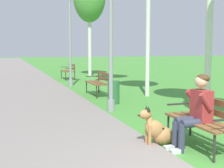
{
  "coord_description": "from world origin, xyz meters",
  "views": [
    {
      "loc": [
        -2.79,
        -3.32,
        1.67
      ],
      "look_at": [
        -0.61,
        3.13,
        0.9
      ],
      "focal_mm": 50.52,
      "sensor_mm": 36.0,
      "label": 1
    }
  ],
  "objects": [
    {
      "name": "park_bench_near",
      "position": [
        0.36,
        1.13,
        0.51
      ],
      "size": [
        0.55,
        1.5,
        0.85
      ],
      "color": "brown",
      "rests_on": "ground"
    },
    {
      "name": "litter_bin",
      "position": [
        0.28,
        5.61,
        0.35
      ],
      "size": [
        0.36,
        0.36,
        0.7
      ],
      "primitive_type": "cylinder",
      "color": "#2D6638",
      "rests_on": "ground"
    },
    {
      "name": "dog_shepherd",
      "position": [
        -0.35,
        1.45,
        0.26
      ],
      "size": [
        0.83,
        0.28,
        0.71
      ],
      "color": "#B27F47",
      "rests_on": "ground"
    },
    {
      "name": "paved_path",
      "position": [
        -2.24,
        24.0,
        0.02
      ],
      "size": [
        3.72,
        60.0,
        0.04
      ],
      "primitive_type": "cube",
      "color": "gray",
      "rests_on": "ground"
    },
    {
      "name": "park_bench_mid",
      "position": [
        0.36,
        7.43,
        0.51
      ],
      "size": [
        0.55,
        1.5,
        0.85
      ],
      "color": "brown",
      "rests_on": "ground"
    },
    {
      "name": "person_seated_on_near_bench",
      "position": [
        0.15,
        1.07,
        0.68
      ],
      "size": [
        0.74,
        0.49,
        1.25
      ],
      "color": "#33384C",
      "rests_on": "ground"
    },
    {
      "name": "park_bench_far",
      "position": [
        0.46,
        13.66,
        0.51
      ],
      "size": [
        0.55,
        1.5,
        0.85
      ],
      "color": "brown",
      "rests_on": "ground"
    },
    {
      "name": "lamp_post_near",
      "position": [
        -0.16,
        4.56,
        1.98
      ],
      "size": [
        0.24,
        0.24,
        3.82
      ],
      "color": "gray",
      "rests_on": "ground"
    },
    {
      "name": "lamp_post_mid",
      "position": [
        -0.09,
        10.39,
        2.09
      ],
      "size": [
        0.24,
        0.24,
        4.04
      ],
      "color": "gray",
      "rests_on": "ground"
    }
  ]
}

